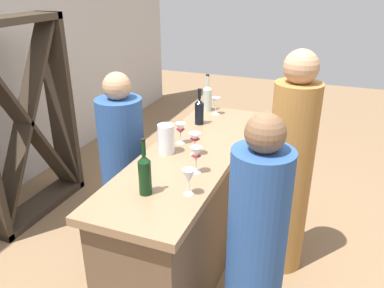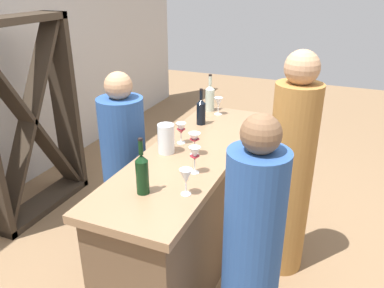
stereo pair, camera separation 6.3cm
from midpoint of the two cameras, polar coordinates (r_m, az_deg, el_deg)
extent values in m
plane|color=#846647|center=(3.15, -0.60, -17.21)|extent=(12.00, 12.00, 0.00)
cube|color=brown|center=(2.87, -0.64, -10.27)|extent=(1.84, 0.51, 0.92)
cube|color=#8C6B4C|center=(2.63, -0.69, -1.50)|extent=(1.92, 0.59, 0.05)
cube|color=#33281E|center=(4.03, -19.24, 5.30)|extent=(0.06, 0.28, 1.77)
cube|color=#33281E|center=(3.51, -26.36, 16.04)|extent=(1.04, 0.28, 0.06)
cube|color=#33281E|center=(4.04, -22.00, -8.42)|extent=(1.04, 0.28, 0.06)
cube|color=#33281E|center=(3.69, -23.99, 2.94)|extent=(0.95, 0.20, 1.66)
cube|color=#33281E|center=(3.69, -23.99, 2.94)|extent=(0.95, 0.20, 1.66)
cylinder|color=black|center=(2.10, -7.81, -4.96)|extent=(0.07, 0.07, 0.19)
cone|color=black|center=(2.05, -7.99, -2.12)|extent=(0.07, 0.07, 0.04)
cylinder|color=black|center=(2.02, -8.08, -0.61)|extent=(0.02, 0.02, 0.08)
cylinder|color=black|center=(2.00, -8.15, 0.60)|extent=(0.03, 0.03, 0.01)
cylinder|color=black|center=(3.07, 0.49, 4.49)|extent=(0.07, 0.07, 0.17)
cone|color=black|center=(3.04, 0.50, 6.32)|extent=(0.07, 0.07, 0.03)
cylinder|color=black|center=(3.02, 0.50, 7.28)|extent=(0.03, 0.03, 0.07)
cylinder|color=black|center=(3.01, 0.50, 8.05)|extent=(0.03, 0.03, 0.01)
cylinder|color=#B7C6B2|center=(3.39, 1.72, 6.51)|extent=(0.08, 0.08, 0.19)
cone|color=#B7C6B2|center=(3.35, 1.75, 8.39)|extent=(0.08, 0.08, 0.04)
cylinder|color=#B7C6B2|center=(3.34, 1.76, 9.36)|extent=(0.03, 0.03, 0.08)
cylinder|color=black|center=(3.33, 1.77, 10.13)|extent=(0.03, 0.03, 0.01)
cylinder|color=white|center=(2.12, -1.35, -7.39)|extent=(0.06, 0.06, 0.00)
cylinder|color=white|center=(2.10, -1.35, -6.60)|extent=(0.01, 0.01, 0.06)
cone|color=white|center=(2.06, -1.37, -4.83)|extent=(0.07, 0.07, 0.08)
cylinder|color=white|center=(2.34, -0.18, -4.20)|extent=(0.06, 0.06, 0.00)
cylinder|color=white|center=(2.32, -0.18, -3.25)|extent=(0.01, 0.01, 0.08)
cone|color=white|center=(2.28, -0.18, -1.40)|extent=(0.07, 0.07, 0.08)
cone|color=maroon|center=(2.29, -0.18, -2.05)|extent=(0.06, 0.06, 0.02)
cylinder|color=white|center=(2.57, -0.30, -1.51)|extent=(0.06, 0.06, 0.00)
cylinder|color=white|center=(2.55, -0.31, -0.62)|extent=(0.01, 0.01, 0.08)
cone|color=white|center=(2.52, -0.31, 0.93)|extent=(0.08, 0.08, 0.07)
cone|color=maroon|center=(2.53, -0.31, 0.49)|extent=(0.07, 0.07, 0.02)
cylinder|color=white|center=(3.33, 2.96, 4.46)|extent=(0.07, 0.07, 0.00)
cylinder|color=white|center=(3.32, 2.97, 5.02)|extent=(0.01, 0.01, 0.06)
cone|color=white|center=(3.29, 3.00, 6.21)|extent=(0.07, 0.07, 0.08)
cylinder|color=white|center=(2.74, -2.34, 0.16)|extent=(0.06, 0.06, 0.00)
cylinder|color=white|center=(2.73, -2.36, 0.89)|extent=(0.01, 0.01, 0.07)
cone|color=white|center=(2.70, -2.38, 2.33)|extent=(0.07, 0.07, 0.08)
cone|color=maroon|center=(2.71, -2.38, 1.90)|extent=(0.06, 0.06, 0.03)
cylinder|color=silver|center=(2.56, -4.55, 0.74)|extent=(0.11, 0.11, 0.20)
cylinder|color=#9E6B33|center=(2.84, 13.40, -5.33)|extent=(0.33, 0.33, 1.43)
sphere|color=tan|center=(2.56, 15.13, 10.92)|extent=(0.23, 0.23, 0.23)
cylinder|color=#284C8C|center=(2.15, 8.34, -17.21)|extent=(0.35, 0.35, 1.32)
sphere|color=brown|center=(1.76, 9.76, 1.58)|extent=(0.19, 0.19, 0.19)
cylinder|color=#284C8C|center=(3.08, -10.59, -4.60)|extent=(0.39, 0.39, 1.25)
sphere|color=tan|center=(2.82, -11.67, 8.34)|extent=(0.20, 0.20, 0.20)
camera|label=1|loc=(0.03, -90.70, -0.31)|focal=36.15mm
camera|label=2|loc=(0.03, 89.30, 0.31)|focal=36.15mm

